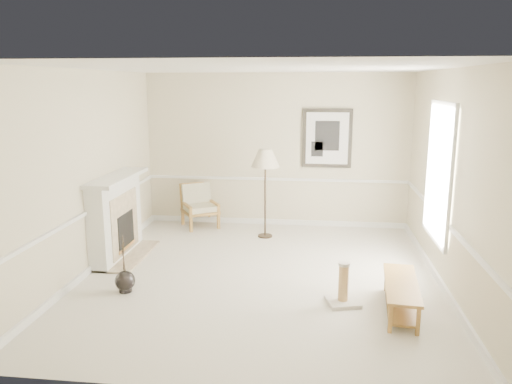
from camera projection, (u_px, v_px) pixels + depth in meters
ground at (260, 277)px, 7.13m from camera, size 5.50×5.50×0.00m
room at (271, 146)px, 6.79m from camera, size 5.04×5.54×2.92m
fireplace at (117, 217)px, 7.85m from camera, size 0.64×1.64×1.31m
floor_vase at (125, 281)px, 6.59m from camera, size 0.27×0.27×0.78m
armchair at (199, 203)px, 9.60m from camera, size 0.86×0.88×0.82m
floor_lamp at (265, 161)px, 8.69m from camera, size 0.65×0.65×1.59m
bench at (401, 292)px, 6.01m from camera, size 0.50×1.31×0.37m
scratching_post at (343, 291)px, 6.22m from camera, size 0.47×0.47×0.54m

